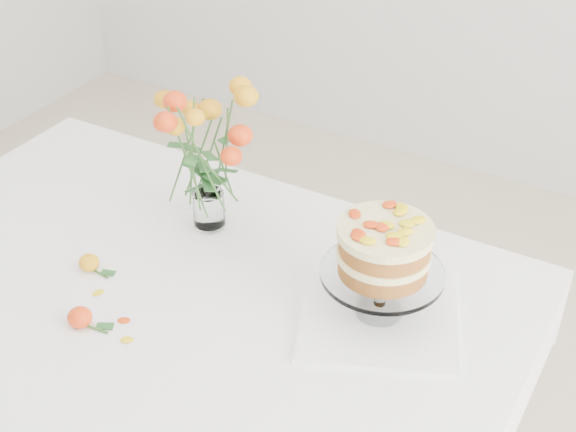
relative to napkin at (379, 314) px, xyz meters
name	(u,v)px	position (x,y,z in m)	size (l,w,h in m)	color
table	(178,315)	(-0.41, -0.12, -0.09)	(1.43, 0.93, 0.76)	tan
napkin	(379,314)	(0.00, 0.00, 0.00)	(0.31, 0.31, 0.01)	white
cake_stand	(384,254)	(0.00, 0.00, 0.15)	(0.24, 0.24, 0.21)	white
rose_vase	(205,145)	(-0.46, 0.09, 0.21)	(0.25, 0.25, 0.36)	white
loose_rose_near	(89,263)	(-0.59, -0.17, 0.01)	(0.08, 0.04, 0.04)	orange
loose_rose_far	(80,317)	(-0.49, -0.31, 0.02)	(0.09, 0.05, 0.04)	red
stray_petal_a	(98,293)	(-0.53, -0.22, 0.00)	(0.03, 0.02, 0.00)	yellow
stray_petal_b	(124,321)	(-0.43, -0.26, 0.00)	(0.03, 0.02, 0.00)	yellow
stray_petal_c	(127,340)	(-0.39, -0.30, 0.00)	(0.03, 0.02, 0.00)	yellow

